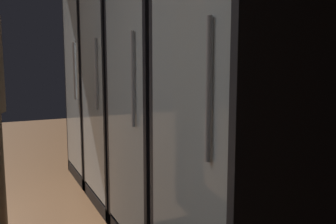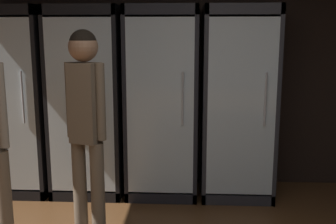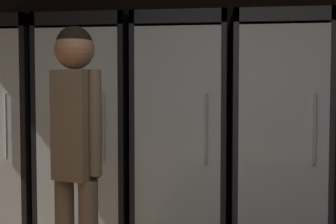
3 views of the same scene
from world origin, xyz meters
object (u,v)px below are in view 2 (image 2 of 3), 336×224
cooler_far_left (18,102)px  shopper_near (86,114)px  cooler_right (237,104)px  cooler_center (163,104)px  cooler_left (90,103)px

cooler_far_left → shopper_near: size_ratio=1.14×
cooler_right → shopper_near: cooler_right is taller
cooler_center → shopper_near: cooler_center is taller
cooler_left → cooler_center: (0.76, -0.00, 0.00)m
cooler_left → cooler_center: same height
cooler_far_left → cooler_center: (1.52, -0.00, -0.00)m
cooler_center → shopper_near: bearing=-115.4°
cooler_center → cooler_far_left: bearing=180.0°
cooler_center → shopper_near: 1.22m
cooler_far_left → cooler_right: same height
cooler_left → cooler_right: bearing=-0.0°
shopper_near → cooler_far_left: bearing=132.4°
cooler_left → cooler_center: 0.76m
cooler_far_left → cooler_left: bearing=-0.0°
cooler_left → cooler_center: size_ratio=1.00×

